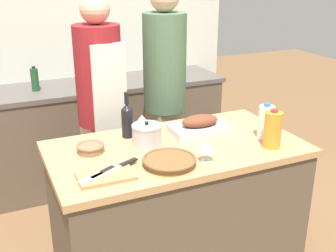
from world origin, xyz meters
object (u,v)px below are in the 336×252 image
Objects in this scene: knife_chef at (117,167)px; wine_glass_left at (207,147)px; wicker_basket at (169,161)px; condiment_bottle_short at (35,79)px; roasting_pan at (200,126)px; stock_pot at (147,135)px; wine_glass_right at (142,120)px; condiment_bottle_extra at (99,76)px; wine_bottle_green at (127,120)px; person_cook_aproned at (101,105)px; cutting_board at (106,176)px; juice_jug at (273,130)px; person_cook_guest at (165,91)px; condiment_bottle_tall at (81,75)px; mixing_bowl at (90,148)px; knife_paring at (99,174)px; milk_jug at (266,122)px.

wine_glass_left is at bearing -9.61° from knife_chef.
condiment_bottle_short reaches higher than wicker_basket.
roasting_pan is 2.13× the size of stock_pot.
wine_glass_right is 0.50× the size of condiment_bottle_extra.
person_cook_aproned is (-0.02, 0.54, -0.07)m from wine_bottle_green.
juice_jug is (0.96, -0.02, 0.10)m from cutting_board.
wine_bottle_green is at bearing -149.99° from person_cook_guest.
roasting_pan is at bearing -77.18° from condiment_bottle_extra.
mixing_bowl is at bearing -101.39° from condiment_bottle_tall.
juice_jug reaches higher than condiment_bottle_short.
wicker_basket is at bearing -1.77° from knife_paring.
cutting_board is at bearing -86.77° from condiment_bottle_short.
condiment_bottle_extra reaches higher than wine_glass_right.
juice_jug is 0.13× the size of person_cook_aproned.
condiment_bottle_tall reaches higher than knife_chef.
roasting_pan reaches higher than knife_chef.
condiment_bottle_tall is (-0.22, 1.86, -0.01)m from wine_glass_left.
person_cook_guest is (0.38, 0.51, 0.00)m from wine_glass_right.
person_cook_aproned reaches higher than knife_chef.
wine_bottle_green is 0.54m from person_cook_aproned.
person_cook_aproned is (-0.28, 1.02, -0.04)m from wine_glass_left.
wine_glass_left is 0.48m from knife_chef.
mixing_bowl reaches higher than knife_chef.
wicker_basket is 0.69m from milk_jug.
condiment_bottle_short is at bearing 111.35° from wine_glass_right.
condiment_bottle_extra reaches higher than stock_pot.
knife_paring reaches higher than cutting_board.
knife_chef is 1.67m from condiment_bottle_short.
person_cook_aproned is (0.18, 0.95, 0.02)m from knife_chef.
roasting_pan is 0.40m from milk_jug.
person_cook_aproned is at bearing 96.46° from stock_pot.
wine_glass_right is 1.33m from condiment_bottle_tall.
condiment_bottle_tall is at bearing 88.25° from wine_bottle_green.
cutting_board is 1.65m from condiment_bottle_extra.
person_cook_guest is (0.75, 1.01, 0.07)m from cutting_board.
milk_jug is at bearing -68.01° from condiment_bottle_extra.
stock_pot reaches higher than wine_glass_left.
condiment_bottle_tall is 0.93m from person_cook_guest.
stock_pot reaches higher than mixing_bowl.
milk_jug is 1.05× the size of condiment_bottle_short.
milk_jug reaches higher than wicker_basket.
knife_chef is 0.16× the size of person_cook_aproned.
wine_glass_right is 0.39× the size of knife_chef.
wine_glass_right is 1.30m from condiment_bottle_short.
condiment_bottle_extra is at bearing 63.19° from person_cook_aproned.
condiment_bottle_extra is at bearing 111.99° from milk_jug.
knife_paring is (-0.41, -0.49, -0.06)m from wine_glass_right.
stock_pot is at bearing 152.74° from juice_jug.
wine_glass_left is (0.53, -0.36, 0.05)m from mixing_bowl.
knife_paring is at bearing -130.10° from wine_glass_right.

